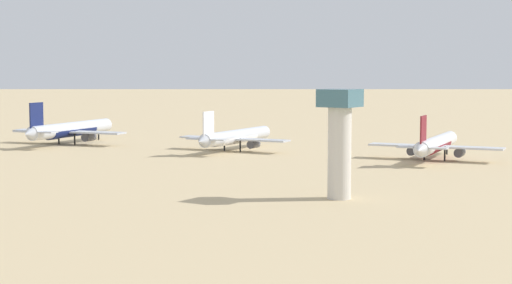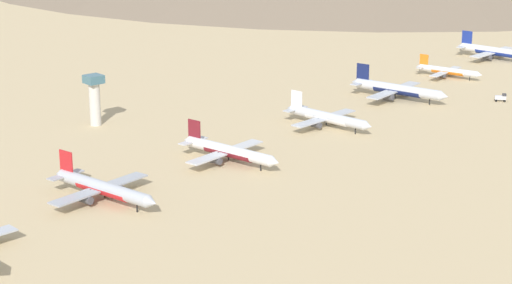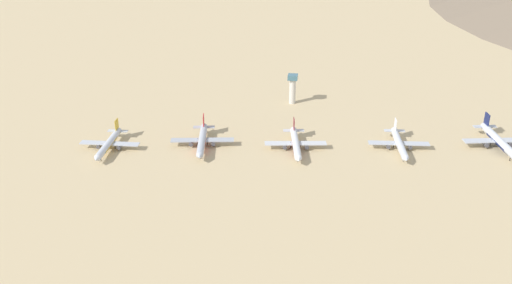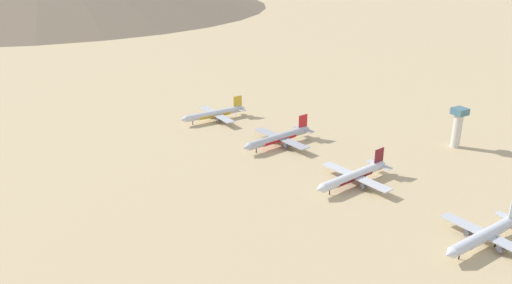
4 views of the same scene
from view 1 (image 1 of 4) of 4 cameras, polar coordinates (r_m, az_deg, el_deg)
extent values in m
plane|color=tan|center=(264.22, -1.64, -0.67)|extent=(2195.23, 2195.23, 0.00)
cylinder|color=silver|center=(246.78, 12.26, -0.09)|extent=(40.92, 10.54, 4.30)
cone|color=silver|center=(268.47, 13.22, 0.31)|extent=(4.23, 4.72, 4.22)
cone|color=silver|center=(225.41, 11.13, -0.56)|extent=(3.73, 4.31, 3.87)
cube|color=maroon|center=(228.93, 11.38, 0.79)|extent=(6.21, 1.35, 7.92)
cube|color=silver|center=(228.66, 11.32, -0.37)|extent=(5.68, 13.98, 0.41)
cube|color=silver|center=(245.19, 12.17, -0.30)|extent=(11.54, 38.90, 0.51)
cylinder|color=#4C4C54|center=(247.67, 10.67, -0.58)|extent=(5.10, 3.31, 2.60)
cylinder|color=#4C4C54|center=(244.95, 13.77, -0.70)|extent=(5.10, 3.31, 2.60)
cylinder|color=black|center=(262.14, 12.93, -0.37)|extent=(0.50, 0.50, 4.32)
cylinder|color=black|center=(244.88, 11.44, -0.72)|extent=(0.50, 0.50, 4.32)
cylinder|color=black|center=(243.69, 12.79, -0.78)|extent=(0.50, 0.50, 4.32)
cylinder|color=maroon|center=(246.81, 12.26, -0.16)|extent=(22.81, 7.72, 4.31)
cylinder|color=silver|center=(267.54, -1.35, 0.41)|extent=(40.15, 7.87, 4.21)
cone|color=silver|center=(286.71, 0.75, 0.73)|extent=(3.91, 4.44, 4.13)
cone|color=silver|center=(248.98, -3.74, 0.04)|extent=(3.44, 4.06, 3.79)
cube|color=white|center=(252.00, -3.27, 1.23)|extent=(6.11, 0.95, 7.76)
cube|color=#B6BBC5|center=(251.78, -3.35, 0.20)|extent=(4.76, 13.58, 0.40)
cube|color=#B6BBC5|center=(266.15, -1.52, 0.22)|extent=(8.99, 38.06, 0.50)
cylinder|color=#4C4C54|center=(270.33, -2.66, -0.03)|extent=(4.87, 2.97, 2.55)
cylinder|color=#4C4C54|center=(263.92, -0.16, -0.15)|extent=(4.87, 2.97, 2.55)
cylinder|color=black|center=(281.09, 0.14, 0.12)|extent=(0.49, 0.49, 4.24)
cylinder|color=black|center=(266.75, -2.18, -0.16)|extent=(0.49, 0.49, 4.24)
cylinder|color=black|center=(263.96, -1.09, -0.21)|extent=(0.49, 0.49, 4.24)
cylinder|color=white|center=(267.56, -1.35, 0.34)|extent=(22.26, 6.23, 4.22)
cylinder|color=silver|center=(297.70, -12.50, 0.89)|extent=(45.23, 13.33, 4.77)
cone|color=silver|center=(318.26, -10.01, 1.20)|extent=(4.83, 5.35, 4.67)
cone|color=silver|center=(277.98, -15.32, 0.53)|extent=(4.27, 4.88, 4.29)
cube|color=#141E51|center=(281.21, -14.79, 1.73)|extent=(6.85, 1.75, 8.78)
cube|color=#B6BBC5|center=(280.95, -14.86, 0.69)|extent=(6.82, 15.54, 0.45)
cube|color=#B6BBC5|center=(296.21, -12.70, 0.70)|extent=(14.33, 43.05, 0.56)
cylinder|color=#4C4C54|center=(301.47, -13.76, 0.43)|extent=(5.72, 3.84, 2.88)
cylinder|color=#4C4C54|center=(293.00, -11.37, 0.34)|extent=(5.72, 3.84, 2.88)
cylinder|color=black|center=(312.20, -10.72, 0.58)|extent=(0.55, 0.55, 4.79)
cylinder|color=black|center=(297.20, -13.35, 0.31)|extent=(0.55, 0.55, 4.79)
cylinder|color=black|center=(293.51, -12.30, 0.27)|extent=(0.55, 0.55, 4.79)
cylinder|color=#141E51|center=(297.72, -12.50, 0.82)|extent=(25.29, 9.45, 4.78)
cube|color=silver|center=(347.05, -12.30, 0.93)|extent=(5.49, 5.06, 1.70)
cube|color=#333338|center=(348.64, -12.28, 1.18)|extent=(2.70, 2.74, 1.10)
cylinder|color=black|center=(349.24, -12.45, 0.73)|extent=(1.07, 0.97, 1.10)
cylinder|color=black|center=(349.00, -12.08, 0.73)|extent=(1.07, 0.97, 1.10)
cylinder|color=black|center=(345.32, -12.52, 0.68)|extent=(1.07, 0.97, 1.10)
cylinder|color=black|center=(345.08, -12.14, 0.68)|extent=(1.07, 0.97, 1.10)
cylinder|color=beige|center=(170.04, 5.73, -0.76)|extent=(4.80, 4.80, 18.78)
cube|color=#3F6B7A|center=(169.26, 5.77, 3.01)|extent=(7.20, 7.20, 3.60)
camera|label=2|loc=(501.63, 47.91, 12.55)|focal=63.14mm
camera|label=3|loc=(565.08, 22.14, 17.74)|focal=38.95mm
camera|label=4|loc=(456.35, -0.78, 15.12)|focal=35.71mm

